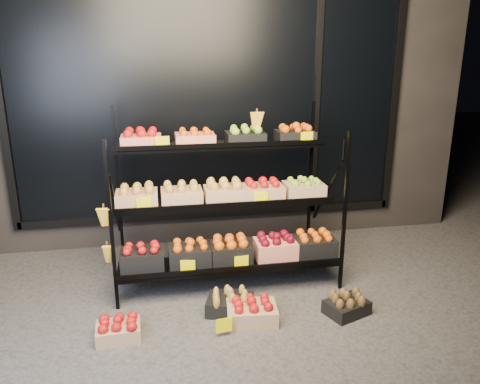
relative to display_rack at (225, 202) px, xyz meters
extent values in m
plane|color=#514F4C|center=(0.01, -0.60, -0.79)|extent=(24.00, 24.00, 0.00)
cube|color=#2D2826|center=(0.01, 2.00, 0.96)|extent=(6.00, 2.00, 3.50)
cube|color=black|center=(0.01, 0.98, 0.76)|extent=(4.20, 0.04, 2.40)
cube|color=black|center=(0.01, 0.96, -0.45)|extent=(4.30, 0.06, 0.08)
cube|color=black|center=(-2.14, 0.96, 0.76)|extent=(0.08, 0.06, 2.50)
cube|color=black|center=(2.16, 0.96, 0.76)|extent=(0.08, 0.06, 2.50)
cube|color=black|center=(1.21, 0.96, 0.76)|extent=(0.06, 0.06, 2.50)
cylinder|color=black|center=(1.56, 0.93, 0.26)|extent=(0.02, 0.02, 0.25)
cube|color=black|center=(-1.02, -0.42, -0.04)|extent=(0.03, 0.03, 1.50)
cube|color=black|center=(1.03, -0.42, -0.04)|extent=(0.03, 0.03, 1.50)
cube|color=black|center=(-1.02, 0.55, 0.04)|extent=(0.03, 0.03, 1.66)
cube|color=black|center=(1.03, 0.55, 0.04)|extent=(0.03, 0.03, 1.66)
cube|color=black|center=(0.01, -0.25, -0.52)|extent=(2.05, 0.42, 0.03)
cube|color=black|center=(0.01, -0.45, -0.49)|extent=(2.05, 0.02, 0.05)
cube|color=black|center=(0.01, 0.05, -0.02)|extent=(2.05, 0.40, 0.03)
cube|color=black|center=(0.01, -0.14, 0.01)|extent=(2.05, 0.02, 0.05)
cube|color=black|center=(0.01, 0.35, 0.48)|extent=(2.05, 0.40, 0.03)
cube|color=black|center=(0.01, 0.16, 0.51)|extent=(2.05, 0.02, 0.05)
cube|color=tan|center=(-0.75, 0.35, 0.55)|extent=(0.38, 0.28, 0.11)
ellipsoid|color=red|center=(-0.75, 0.35, 0.63)|extent=(0.32, 0.24, 0.07)
cube|color=tan|center=(-0.23, 0.35, 0.55)|extent=(0.38, 0.28, 0.11)
ellipsoid|color=#D5560B|center=(-0.23, 0.35, 0.63)|extent=(0.32, 0.24, 0.07)
cube|color=black|center=(0.27, 0.35, 0.55)|extent=(0.38, 0.28, 0.11)
ellipsoid|color=#92C631|center=(0.27, 0.35, 0.63)|extent=(0.32, 0.24, 0.07)
cube|color=black|center=(0.78, 0.35, 0.55)|extent=(0.38, 0.28, 0.11)
ellipsoid|color=#D5560B|center=(0.78, 0.35, 0.63)|extent=(0.32, 0.24, 0.07)
cube|color=tan|center=(-0.81, 0.05, 0.06)|extent=(0.38, 0.28, 0.14)
ellipsoid|color=gold|center=(-0.81, 0.05, 0.16)|extent=(0.32, 0.24, 0.07)
cube|color=tan|center=(-0.40, 0.05, 0.06)|extent=(0.38, 0.28, 0.14)
ellipsoid|color=gold|center=(-0.40, 0.05, 0.16)|extent=(0.32, 0.24, 0.07)
cube|color=tan|center=(0.01, 0.05, 0.06)|extent=(0.38, 0.28, 0.14)
ellipsoid|color=gold|center=(0.01, 0.05, 0.16)|extent=(0.32, 0.24, 0.07)
cube|color=tan|center=(0.38, 0.05, 0.06)|extent=(0.38, 0.28, 0.14)
ellipsoid|color=red|center=(0.38, 0.05, 0.16)|extent=(0.32, 0.24, 0.07)
cube|color=tan|center=(0.80, 0.05, 0.06)|extent=(0.38, 0.28, 0.14)
ellipsoid|color=#92C631|center=(0.80, 0.05, 0.16)|extent=(0.32, 0.24, 0.07)
cube|color=black|center=(-0.79, -0.25, -0.42)|extent=(0.38, 0.28, 0.18)
ellipsoid|color=red|center=(-0.79, -0.25, -0.30)|extent=(0.32, 0.24, 0.07)
cube|color=black|center=(-0.36, -0.25, -0.42)|extent=(0.38, 0.28, 0.18)
ellipsoid|color=#D5560B|center=(-0.36, -0.25, -0.30)|extent=(0.32, 0.24, 0.07)
cube|color=black|center=(0.01, -0.25, -0.42)|extent=(0.38, 0.28, 0.18)
ellipsoid|color=#D5560B|center=(0.01, -0.25, -0.30)|extent=(0.32, 0.24, 0.07)
cube|color=tan|center=(0.44, -0.25, -0.42)|extent=(0.38, 0.28, 0.18)
ellipsoid|color=#640716|center=(0.44, -0.25, -0.30)|extent=(0.32, 0.24, 0.07)
cube|color=black|center=(0.82, -0.25, -0.42)|extent=(0.38, 0.28, 0.18)
ellipsoid|color=#D5560B|center=(0.82, -0.25, -0.30)|extent=(0.32, 0.24, 0.07)
ellipsoid|color=yellow|center=(-1.07, -0.40, 0.15)|extent=(0.14, 0.08, 0.22)
ellipsoid|color=yellow|center=(-1.07, -0.40, -0.18)|extent=(0.14, 0.08, 0.22)
ellipsoid|color=yellow|center=(0.36, 0.25, 0.82)|extent=(0.14, 0.08, 0.22)
cube|color=#EBDD00|center=(-0.75, -0.10, 0.05)|extent=(0.13, 0.01, 0.12)
cube|color=#EBDD00|center=(0.33, -0.10, 0.05)|extent=(0.13, 0.01, 0.12)
cube|color=#EBDD00|center=(0.86, 0.20, 0.55)|extent=(0.13, 0.01, 0.12)
cube|color=#EBDD00|center=(-0.55, 0.20, 0.55)|extent=(0.13, 0.01, 0.12)
cube|color=#EBDD00|center=(-0.39, -0.40, -0.45)|extent=(0.13, 0.01, 0.12)
cube|color=#EBDD00|center=(0.09, -0.40, -0.45)|extent=(0.13, 0.01, 0.12)
cube|color=#EBDD00|center=(-0.16, -1.00, -0.73)|extent=(0.13, 0.01, 0.12)
cube|color=tan|center=(-0.98, -0.87, -0.73)|extent=(0.35, 0.27, 0.12)
ellipsoid|color=red|center=(-0.98, -0.87, -0.64)|extent=(0.29, 0.22, 0.07)
cube|color=black|center=(-0.06, -0.65, -0.72)|extent=(0.45, 0.39, 0.13)
ellipsoid|color=gold|center=(-0.06, -0.65, -0.62)|extent=(0.38, 0.32, 0.07)
cube|color=tan|center=(0.10, -0.82, -0.72)|extent=(0.44, 0.34, 0.14)
ellipsoid|color=red|center=(0.10, -0.82, -0.62)|extent=(0.37, 0.29, 0.07)
cube|color=black|center=(0.92, -0.86, -0.73)|extent=(0.42, 0.36, 0.12)
ellipsoid|color=brown|center=(0.92, -0.86, -0.64)|extent=(0.35, 0.31, 0.07)
camera|label=1|loc=(-0.62, -4.17, 1.37)|focal=35.00mm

